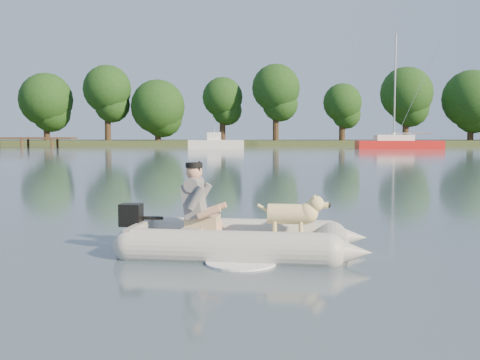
{
  "coord_description": "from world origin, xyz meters",
  "views": [
    {
      "loc": [
        0.06,
        -8.46,
        1.57
      ],
      "look_at": [
        -0.0,
        1.8,
        0.75
      ],
      "focal_mm": 45.0,
      "sensor_mm": 36.0,
      "label": 1
    }
  ],
  "objects_px": {
    "dinghy": "(243,212)",
    "dog": "(288,218)",
    "motorboat": "(216,138)",
    "man": "(196,198)",
    "sailboat": "(398,144)"
  },
  "relations": [
    {
      "from": "dinghy",
      "to": "dog",
      "type": "relative_size",
      "value": 5.03
    },
    {
      "from": "dinghy",
      "to": "man",
      "type": "distance_m",
      "value": 0.66
    },
    {
      "from": "dinghy",
      "to": "motorboat",
      "type": "bearing_deg",
      "value": 100.89
    },
    {
      "from": "dog",
      "to": "motorboat",
      "type": "distance_m",
      "value": 48.78
    },
    {
      "from": "dinghy",
      "to": "man",
      "type": "height_order",
      "value": "man"
    },
    {
      "from": "dinghy",
      "to": "man",
      "type": "relative_size",
      "value": 4.35
    },
    {
      "from": "man",
      "to": "motorboat",
      "type": "distance_m",
      "value": 48.55
    },
    {
      "from": "dinghy",
      "to": "dog",
      "type": "height_order",
      "value": "dinghy"
    },
    {
      "from": "man",
      "to": "motorboat",
      "type": "height_order",
      "value": "motorboat"
    },
    {
      "from": "dinghy",
      "to": "motorboat",
      "type": "xyz_separation_m",
      "value": [
        -2.56,
        48.64,
        0.49
      ]
    },
    {
      "from": "dinghy",
      "to": "sailboat",
      "type": "relative_size",
      "value": 0.4
    },
    {
      "from": "dinghy",
      "to": "man",
      "type": "bearing_deg",
      "value": 175.76
    },
    {
      "from": "dog",
      "to": "motorboat",
      "type": "bearing_deg",
      "value": 101.57
    },
    {
      "from": "sailboat",
      "to": "dog",
      "type": "bearing_deg",
      "value": -105.52
    },
    {
      "from": "sailboat",
      "to": "dinghy",
      "type": "bearing_deg",
      "value": -106.18
    }
  ]
}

